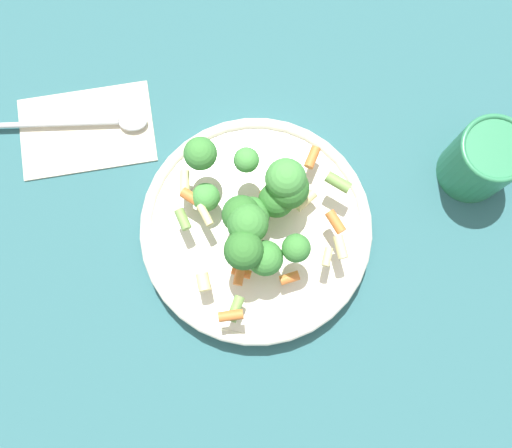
# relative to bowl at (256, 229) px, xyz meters

# --- Properties ---
(ground_plane) EXTENTS (3.00, 3.00, 0.00)m
(ground_plane) POSITION_rel_bowl_xyz_m (0.00, 0.00, -0.02)
(ground_plane) COLOR #2D6066
(bowl) EXTENTS (0.27, 0.27, 0.04)m
(bowl) POSITION_rel_bowl_xyz_m (0.00, 0.00, 0.00)
(bowl) COLOR silver
(bowl) RESTS_ON ground_plane
(pasta_salad) EXTENTS (0.20, 0.21, 0.09)m
(pasta_salad) POSITION_rel_bowl_xyz_m (-0.00, -0.01, 0.07)
(pasta_salad) COLOR #8CB766
(pasta_salad) RESTS_ON bowl
(cup) EXTENTS (0.08, 0.08, 0.09)m
(cup) POSITION_rel_bowl_xyz_m (-0.26, -0.10, 0.03)
(cup) COLOR #2D7F51
(cup) RESTS_ON ground_plane
(napkin) EXTENTS (0.19, 0.15, 0.01)m
(napkin) POSITION_rel_bowl_xyz_m (0.23, -0.11, -0.02)
(napkin) COLOR beige
(napkin) RESTS_ON ground_plane
(spoon) EXTENTS (0.19, 0.04, 0.01)m
(spoon) POSITION_rel_bowl_xyz_m (0.21, -0.12, -0.01)
(spoon) COLOR silver
(spoon) RESTS_ON napkin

